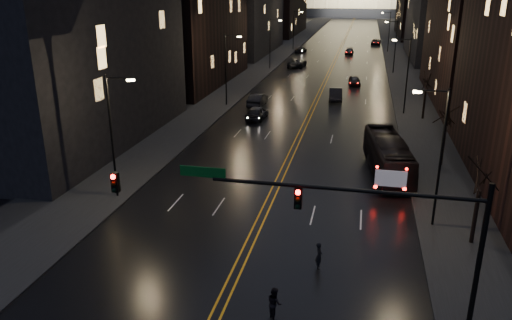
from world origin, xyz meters
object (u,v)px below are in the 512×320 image
Objects in this scene: bus at (388,156)px; receding_car_a at (336,95)px; traffic_signal at (352,213)px; oncoming_car_b at (258,100)px; pedestrian_a at (319,256)px; oncoming_car_a at (257,113)px; pedestrian_b at (274,303)px.

receding_car_a is (-5.89, 26.73, -0.70)m from bus.
traffic_signal is at bearing -105.20° from bus.
oncoming_car_b reaches higher than receding_car_a.
pedestrian_a is at bearing 107.32° from oncoming_car_b.
traffic_signal is at bearing -89.85° from receding_car_a.
bus is 2.35× the size of oncoming_car_a.
bus is at bearing -25.86° from pedestrian_a.
receding_car_a is at bearing 94.23° from traffic_signal.
traffic_signal reaches higher than oncoming_car_b.
oncoming_car_a is at bearing -128.57° from receding_car_a.
receding_car_a is (9.56, 5.41, -0.02)m from oncoming_car_b.
pedestrian_b is at bearing 103.43° from oncoming_car_b.
oncoming_car_b is 43.14m from pedestrian_b.
oncoming_car_b is 38.97m from pedestrian_a.
oncoming_car_b reaches higher than pedestrian_a.
receding_car_a is 47.43m from pedestrian_b.
bus is (2.49, 19.36, -3.60)m from traffic_signal.
pedestrian_a is at bearing 114.93° from traffic_signal.
traffic_signal is at bearing 108.02° from oncoming_car_b.
oncoming_car_a is at bearing 125.85° from bus.
bus reaches higher than oncoming_car_b.
traffic_signal is 3.43× the size of oncoming_car_b.
oncoming_car_a is at bearing 108.83° from traffic_signal.
oncoming_car_b is at bearing -74.63° from oncoming_car_a.
receding_car_a is at bearing 94.54° from bus.
oncoming_car_a is (-14.12, 14.76, -0.72)m from bus.
receding_car_a is at bearing -150.16° from oncoming_car_b.
pedestrian_a is at bearing -112.23° from bus.
bus is 6.97× the size of pedestrian_a.
oncoming_car_b is 10.98m from receding_car_a.
oncoming_car_a is at bearing -19.11° from pedestrian_b.
oncoming_car_b is 3.25× the size of pedestrian_a.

